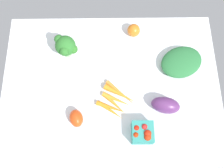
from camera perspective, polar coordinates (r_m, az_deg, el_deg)
name	(u,v)px	position (r cm, az deg, el deg)	size (l,w,h in cm)	color
tablecloth	(112,86)	(126.97, 0.00, -0.48)	(104.00, 76.00, 2.00)	white
heirloom_tomato_orange	(135,30)	(136.29, 4.91, 11.50)	(6.47, 6.47, 6.47)	orange
broccoli_head	(67,46)	(127.38, -9.79, 8.08)	(10.88, 11.62, 13.25)	#97C98B
leafy_greens_clump	(182,62)	(132.12, 14.98, 4.62)	(20.54, 15.82, 5.77)	#2B743C
eggplant	(167,105)	(121.57, 11.70, -4.50)	(13.02, 7.54, 7.54)	#602F6A
berry_basket	(144,133)	(117.06, 6.91, -10.39)	(9.40, 9.40, 7.99)	teal
roma_tomato	(77,118)	(119.34, -7.50, -7.35)	(8.00, 5.99, 5.99)	#E14616
carrot_bunch	(117,100)	(122.45, 1.19, -3.49)	(18.48, 19.76, 2.93)	orange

